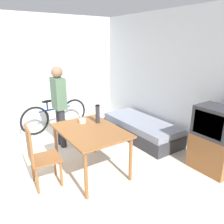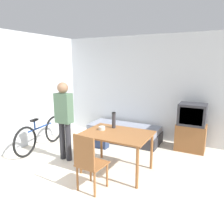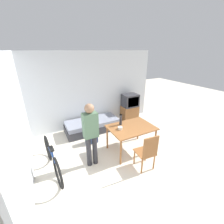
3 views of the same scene
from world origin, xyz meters
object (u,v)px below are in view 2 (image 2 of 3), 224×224
(bicycle, at_px, (41,134))
(backpack, at_px, (100,139))
(tv, at_px, (191,127))
(dining_table, at_px, (117,137))
(wooden_chair, at_px, (88,161))
(person_standing, at_px, (64,116))
(thermos_flask, at_px, (114,119))
(daybed, at_px, (124,133))
(mate_bowl, at_px, (102,128))

(bicycle, distance_m, backpack, 1.42)
(tv, bearing_deg, dining_table, -122.83)
(wooden_chair, xyz_separation_m, person_standing, (-1.09, 0.78, 0.42))
(person_standing, relative_size, thermos_flask, 5.20)
(wooden_chair, height_order, thermos_flask, thermos_flask)
(person_standing, bearing_deg, bicycle, 167.06)
(bicycle, bearing_deg, daybed, 42.86)
(wooden_chair, bearing_deg, mate_bowl, 105.88)
(tv, relative_size, backpack, 2.71)
(wooden_chair, bearing_deg, person_standing, 144.35)
(dining_table, bearing_deg, bicycle, 175.38)
(daybed, bearing_deg, backpack, -112.84)
(mate_bowl, bearing_deg, thermos_flask, 56.60)
(bicycle, relative_size, person_standing, 1.04)
(tv, relative_size, wooden_chair, 1.15)
(person_standing, xyz_separation_m, mate_bowl, (0.84, 0.08, -0.16))
(thermos_flask, height_order, backpack, thermos_flask)
(thermos_flask, bearing_deg, person_standing, -163.40)
(tv, xyz_separation_m, person_standing, (-2.27, -1.72, 0.39))
(wooden_chair, relative_size, backpack, 2.34)
(tv, relative_size, bicycle, 0.66)
(dining_table, relative_size, mate_bowl, 9.69)
(tv, distance_m, dining_table, 2.00)
(wooden_chair, relative_size, mate_bowl, 7.61)
(daybed, bearing_deg, mate_bowl, -81.56)
(mate_bowl, bearing_deg, daybed, 98.44)
(bicycle, relative_size, backpack, 4.12)
(dining_table, xyz_separation_m, wooden_chair, (-0.09, -0.82, -0.14))
(thermos_flask, distance_m, backpack, 1.16)
(thermos_flask, relative_size, mate_bowl, 2.48)
(person_standing, bearing_deg, wooden_chair, -35.65)
(dining_table, bearing_deg, backpack, 134.88)
(wooden_chair, xyz_separation_m, backpack, (-0.77, 1.69, -0.33))
(backpack, bearing_deg, tv, 22.50)
(wooden_chair, height_order, bicycle, wooden_chair)
(tv, height_order, wooden_chair, tv)
(daybed, height_order, mate_bowl, mate_bowl)
(bicycle, xyz_separation_m, mate_bowl, (1.75, -0.13, 0.44))
(wooden_chair, distance_m, backpack, 1.89)
(thermos_flask, bearing_deg, daybed, 105.71)
(dining_table, xyz_separation_m, backpack, (-0.87, 0.87, -0.47))
(dining_table, bearing_deg, person_standing, -178.06)
(person_standing, relative_size, mate_bowl, 12.90)
(dining_table, distance_m, bicycle, 2.12)
(tv, bearing_deg, mate_bowl, -130.85)
(backpack, bearing_deg, person_standing, -109.07)
(dining_table, distance_m, mate_bowl, 0.36)
(dining_table, bearing_deg, wooden_chair, -96.52)
(dining_table, height_order, person_standing, person_standing)
(bicycle, distance_m, thermos_flask, 1.99)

